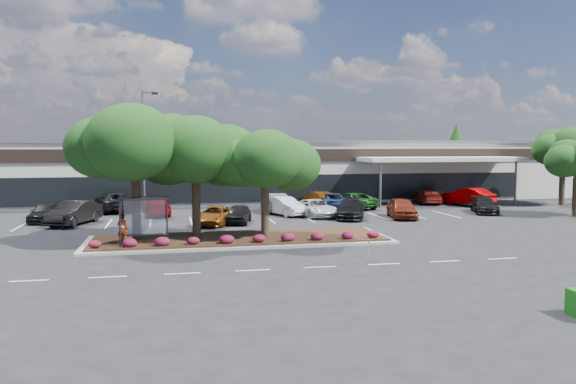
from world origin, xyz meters
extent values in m
plane|color=black|center=(0.00, 0.00, 0.00)|extent=(160.00, 160.00, 0.00)
cube|color=beige|center=(0.00, 34.00, 3.00)|extent=(80.00, 20.00, 6.00)
cube|color=#4C4C4E|center=(0.00, 34.00, 6.10)|extent=(80.40, 20.40, 0.30)
cube|color=black|center=(0.00, 23.95, 4.80)|extent=(80.00, 0.25, 1.20)
cube|color=black|center=(0.00, 23.95, 1.60)|extent=(60.00, 0.18, 2.60)
cube|color=#B90D1C|center=(-6.00, 23.88, 4.80)|extent=(6.00, 0.12, 1.00)
cube|color=beige|center=(20.00, 21.50, 4.40)|extent=(16.00, 5.00, 0.40)
cylinder|color=slate|center=(13.00, 19.50, 2.10)|extent=(0.24, 0.24, 4.20)
cylinder|color=slate|center=(27.00, 19.50, 2.10)|extent=(0.24, 0.24, 4.20)
cube|color=gray|center=(-2.00, 4.00, 0.07)|extent=(18.00, 6.00, 0.15)
cube|color=#462A19|center=(-2.00, 4.00, 0.20)|extent=(17.20, 5.20, 0.12)
cube|color=silver|center=(-12.00, -4.00, 0.01)|extent=(1.60, 0.12, 0.01)
cube|color=silver|center=(-8.80, -4.00, 0.01)|extent=(1.60, 0.12, 0.01)
cube|color=silver|center=(-5.60, -4.00, 0.01)|extent=(1.60, 0.12, 0.01)
cube|color=silver|center=(-2.40, -4.00, 0.01)|extent=(1.60, 0.12, 0.01)
cube|color=silver|center=(0.80, -4.00, 0.01)|extent=(1.60, 0.12, 0.01)
cube|color=silver|center=(4.00, -4.00, 0.01)|extent=(1.60, 0.12, 0.01)
cube|color=silver|center=(7.20, -4.00, 0.01)|extent=(1.60, 0.12, 0.01)
cube|color=silver|center=(10.40, -4.00, 0.01)|extent=(1.60, 0.12, 0.01)
cube|color=silver|center=(-16.50, 13.50, 0.01)|extent=(0.12, 5.00, 0.01)
cube|color=silver|center=(-13.50, 13.50, 0.01)|extent=(0.12, 5.00, 0.01)
cube|color=silver|center=(-10.50, 13.50, 0.01)|extent=(0.12, 5.00, 0.01)
cube|color=silver|center=(-7.50, 13.50, 0.01)|extent=(0.12, 5.00, 0.01)
cube|color=silver|center=(-4.50, 13.50, 0.01)|extent=(0.12, 5.00, 0.01)
cube|color=silver|center=(-1.50, 13.50, 0.01)|extent=(0.12, 5.00, 0.01)
cube|color=silver|center=(1.50, 13.50, 0.01)|extent=(0.12, 5.00, 0.01)
cube|color=silver|center=(4.50, 13.50, 0.01)|extent=(0.12, 5.00, 0.01)
cube|color=silver|center=(7.50, 13.50, 0.01)|extent=(0.12, 5.00, 0.01)
cube|color=silver|center=(10.50, 13.50, 0.01)|extent=(0.12, 5.00, 0.01)
cube|color=silver|center=(13.50, 13.50, 0.01)|extent=(0.12, 5.00, 0.01)
cube|color=silver|center=(16.50, 13.50, 0.01)|extent=(0.12, 5.00, 0.01)
cylinder|color=black|center=(-8.75, 3.45, 1.51)|extent=(0.08, 0.08, 2.50)
cylinder|color=black|center=(-6.25, 3.45, 1.51)|extent=(0.08, 0.08, 2.50)
cylinder|color=black|center=(-8.75, 2.15, 1.51)|extent=(0.08, 0.08, 2.50)
cylinder|color=black|center=(-6.25, 2.15, 1.51)|extent=(0.08, 0.08, 2.50)
cube|color=black|center=(-7.50, 2.80, 2.80)|extent=(2.75, 1.55, 0.10)
cube|color=silver|center=(-7.50, 3.45, 1.63)|extent=(2.30, 0.03, 2.00)
cube|color=black|center=(-7.50, 3.05, 0.71)|extent=(2.00, 0.35, 0.06)
cone|color=#14330F|center=(34.00, 44.00, 4.50)|extent=(3.96, 3.96, 9.00)
imported|color=#594C47|center=(-8.67, 2.80, 1.11)|extent=(0.74, 0.63, 1.71)
cube|color=gray|center=(-8.00, 15.99, 0.20)|extent=(0.50, 0.50, 0.40)
cylinder|color=slate|center=(-8.00, 15.99, 5.19)|extent=(0.14, 0.14, 9.58)
cube|color=slate|center=(-7.55, 16.06, 9.83)|extent=(0.92, 0.36, 0.14)
cube|color=black|center=(-7.06, 16.14, 9.76)|extent=(0.49, 0.37, 0.18)
cube|color=tan|center=(3.79, -2.38, 0.48)|extent=(0.03, 0.03, 0.97)
cube|color=#F74183|center=(3.84, -2.38, 0.89)|extent=(0.02, 0.14, 0.18)
imported|color=black|center=(-15.26, 15.60, 0.67)|extent=(1.96, 4.63, 1.33)
imported|color=black|center=(-12.89, 13.58, 0.86)|extent=(3.64, 5.50, 1.71)
imported|color=brown|center=(-2.91, 11.49, 0.67)|extent=(3.82, 5.31, 1.34)
imported|color=black|center=(-1.12, 11.79, 0.69)|extent=(2.62, 4.33, 1.38)
imported|color=silver|center=(3.14, 15.64, 0.76)|extent=(3.31, 4.85, 1.51)
imported|color=silver|center=(5.40, 14.35, 0.69)|extent=(3.11, 5.29, 1.38)
imported|color=black|center=(7.83, 12.67, 0.75)|extent=(3.82, 5.60, 1.51)
imported|color=maroon|center=(11.89, 12.05, 0.80)|extent=(2.88, 5.00, 1.60)
imported|color=black|center=(20.11, 13.64, 0.67)|extent=(3.44, 4.96, 1.33)
imported|color=black|center=(-10.72, 21.43, 0.85)|extent=(4.17, 6.59, 1.69)
imported|color=maroon|center=(-7.15, 17.82, 0.75)|extent=(2.59, 5.34, 1.50)
imported|color=#54555A|center=(2.83, 18.34, 0.81)|extent=(1.73, 4.95, 1.63)
imported|color=#683607|center=(7.46, 20.83, 0.77)|extent=(3.11, 5.60, 1.53)
imported|color=navy|center=(8.32, 19.34, 0.73)|extent=(3.06, 5.52, 1.46)
imported|color=#184919|center=(10.11, 19.33, 0.73)|extent=(4.42, 5.81, 1.47)
imported|color=maroon|center=(18.86, 21.95, 0.71)|extent=(2.76, 5.15, 1.42)
imported|color=#970002|center=(21.82, 19.33, 0.86)|extent=(3.64, 5.53, 1.72)
camera|label=1|loc=(-6.14, -29.19, 5.72)|focal=35.00mm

